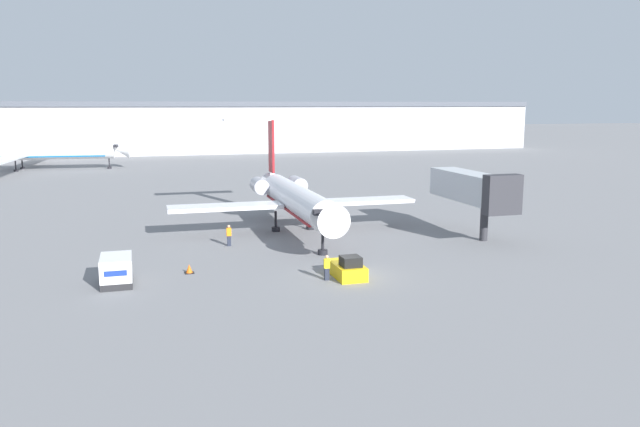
# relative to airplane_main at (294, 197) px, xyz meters

# --- Properties ---
(ground_plane) EXTENTS (600.00, 600.00, 0.00)m
(ground_plane) POSITION_rel_airplane_main_xyz_m (-0.12, -16.94, -3.36)
(ground_plane) COLOR slate
(terminal_building) EXTENTS (180.00, 16.80, 12.70)m
(terminal_building) POSITION_rel_airplane_main_xyz_m (-0.12, 103.06, 3.01)
(terminal_building) COLOR #B2B2B7
(terminal_building) RESTS_ON ground
(airplane_main) EXTENTS (23.62, 24.70, 10.44)m
(airplane_main) POSITION_rel_airplane_main_xyz_m (0.00, 0.00, 0.00)
(airplane_main) COLOR white
(airplane_main) RESTS_ON ground
(pushback_tug) EXTENTS (1.90, 3.72, 1.67)m
(pushback_tug) POSITION_rel_airplane_main_xyz_m (-0.34, -16.69, -2.76)
(pushback_tug) COLOR yellow
(pushback_tug) RESTS_ON ground
(luggage_cart) EXTENTS (2.03, 3.35, 1.95)m
(luggage_cart) POSITION_rel_airplane_main_xyz_m (-15.85, -14.05, -2.39)
(luggage_cart) COLOR #232326
(luggage_cart) RESTS_ON ground
(worker_near_tug) EXTENTS (0.40, 0.25, 1.78)m
(worker_near_tug) POSITION_rel_airplane_main_xyz_m (-1.95, -17.06, -2.43)
(worker_near_tug) COLOR #232838
(worker_near_tug) RESTS_ON ground
(worker_by_wing) EXTENTS (0.40, 0.26, 1.84)m
(worker_by_wing) POSITION_rel_airplane_main_xyz_m (-6.91, -4.58, -2.39)
(worker_by_wing) COLOR #232838
(worker_by_wing) RESTS_ON ground
(traffic_cone_left) EXTENTS (0.66, 0.66, 0.67)m
(traffic_cone_left) POSITION_rel_airplane_main_xyz_m (-10.93, -12.53, -3.05)
(traffic_cone_left) COLOR black
(traffic_cone_left) RESTS_ON ground
(airplane_parked_far_left) EXTENTS (36.41, 38.46, 10.48)m
(airplane_parked_far_left) POSITION_rel_airplane_main_xyz_m (-34.11, 68.68, 0.28)
(airplane_parked_far_left) COLOR white
(airplane_parked_far_left) RESTS_ON ground
(jet_bridge) EXTENTS (3.20, 11.50, 6.19)m
(jet_bridge) POSITION_rel_airplane_main_xyz_m (15.22, -6.62, 1.08)
(jet_bridge) COLOR #2D2D33
(jet_bridge) RESTS_ON ground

